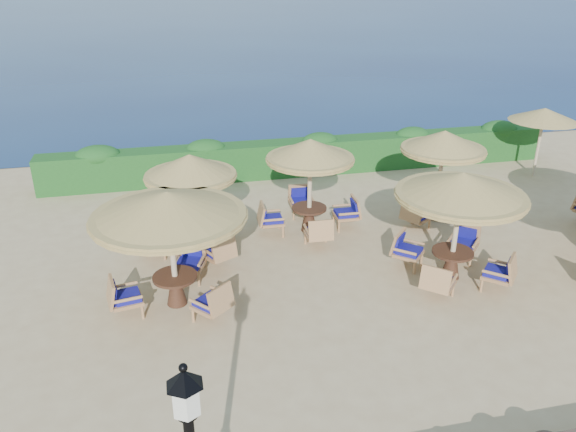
{
  "coord_description": "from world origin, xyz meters",
  "views": [
    {
      "loc": [
        -4.76,
        -11.17,
        6.83
      ],
      "look_at": [
        -2.07,
        0.83,
        1.3
      ],
      "focal_mm": 35.0,
      "sensor_mm": 36.0,
      "label": 1
    }
  ],
  "objects": [
    {
      "name": "cafe_set_0",
      "position": [
        -4.85,
        -0.41,
        2.0
      ],
      "size": [
        3.26,
        3.26,
        2.65
      ],
      "color": "#CDB690",
      "rests_on": "ground"
    },
    {
      "name": "hedge",
      "position": [
        0.0,
        7.2,
        0.6
      ],
      "size": [
        18.0,
        0.9,
        1.2
      ],
      "primitive_type": "cube",
      "color": "#164519",
      "rests_on": "ground"
    },
    {
      "name": "cafe_set_1",
      "position": [
        1.54,
        -0.68,
        1.86
      ],
      "size": [
        2.96,
        2.96,
        2.65
      ],
      "color": "#CDB690",
      "rests_on": "ground"
    },
    {
      "name": "sea",
      "position": [
        0.0,
        70.0,
        0.0
      ],
      "size": [
        160.0,
        160.0,
        0.0
      ],
      "primitive_type": "plane",
      "color": "#0B1D4A",
      "rests_on": "ground"
    },
    {
      "name": "cafe_set_4",
      "position": [
        -1.08,
        2.57,
        1.7
      ],
      "size": [
        2.82,
        2.82,
        2.65
      ],
      "color": "#CDB690",
      "rests_on": "ground"
    },
    {
      "name": "extra_parasol",
      "position": [
        7.8,
        5.2,
        2.17
      ],
      "size": [
        2.3,
        2.3,
        2.41
      ],
      "color": "#CDB690",
      "rests_on": "ground"
    },
    {
      "name": "ground",
      "position": [
        0.0,
        0.0,
        0.0
      ],
      "size": [
        120.0,
        120.0,
        0.0
      ],
      "primitive_type": "plane",
      "color": "tan",
      "rests_on": "ground"
    },
    {
      "name": "cafe_set_3",
      "position": [
        -4.27,
        1.94,
        1.77
      ],
      "size": [
        2.56,
        2.77,
        2.65
      ],
      "color": "#CDB690",
      "rests_on": "ground"
    },
    {
      "name": "cafe_set_5",
      "position": [
        2.75,
        2.54,
        1.92
      ],
      "size": [
        2.73,
        2.38,
        2.65
      ],
      "color": "#CDB690",
      "rests_on": "ground"
    }
  ]
}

